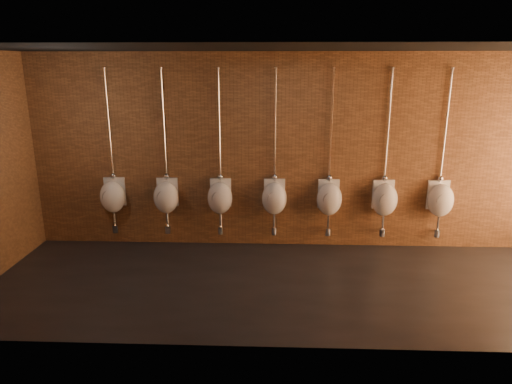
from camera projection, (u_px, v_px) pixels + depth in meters
ground at (289, 284)px, 6.46m from camera, size 8.50×8.50×0.00m
room_shell at (292, 144)px, 5.92m from camera, size 8.54×3.04×3.22m
urinal_0 at (113, 196)px, 7.63m from camera, size 0.43×0.38×2.72m
urinal_1 at (166, 196)px, 7.60m from camera, size 0.43×0.38×2.72m
urinal_2 at (220, 197)px, 7.56m from camera, size 0.43×0.38×2.72m
urinal_3 at (274, 197)px, 7.53m from camera, size 0.43×0.38×2.72m
urinal_4 at (329, 198)px, 7.50m from camera, size 0.43×0.38×2.72m
urinal_5 at (385, 199)px, 7.46m from camera, size 0.43×0.38×2.72m
urinal_6 at (440, 199)px, 7.43m from camera, size 0.43×0.38×2.72m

